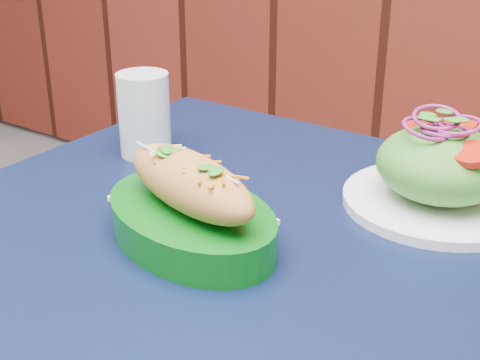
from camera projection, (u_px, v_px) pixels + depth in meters
The scene contains 4 objects.
cafe_table at pixel (245, 321), 0.74m from camera, with size 0.80×0.80×0.75m.
banh_mi_basket at pixel (190, 205), 0.71m from camera, with size 0.26×0.21×0.11m.
salad_plate at pixel (441, 171), 0.79m from camera, with size 0.23×0.23×0.12m.
water_glass at pixel (144, 114), 0.94m from camera, with size 0.07×0.07×0.12m, color silver.
Camera 1 is at (0.39, 1.04, 1.11)m, focal length 50.00 mm.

